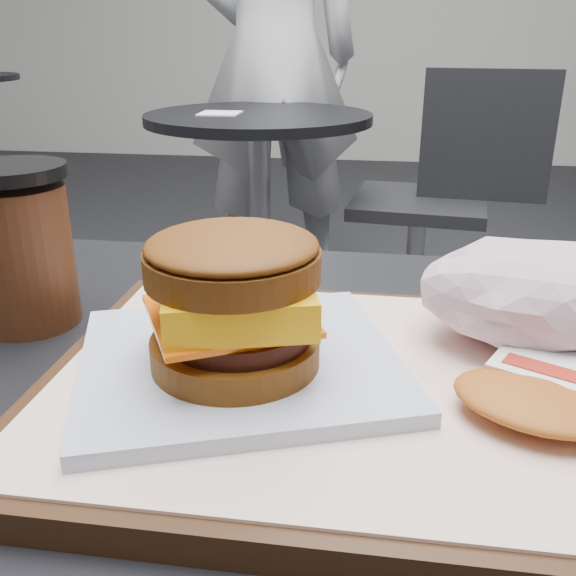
{
  "coord_description": "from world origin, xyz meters",
  "views": [
    {
      "loc": [
        0.04,
        -0.34,
        0.98
      ],
      "look_at": [
        -0.02,
        0.03,
        0.83
      ],
      "focal_mm": 40.0,
      "sensor_mm": 36.0,
      "label": 1
    }
  ],
  "objects_px": {
    "neighbor_table": "(259,178)",
    "coffee_cup": "(21,249)",
    "neighbor_chair": "(442,189)",
    "breakfast_sandwich": "(236,316)",
    "crumpled_wrapper": "(537,295)",
    "patron": "(274,54)",
    "serving_tray": "(355,391)",
    "hash_brown": "(559,390)"
  },
  "relations": [
    {
      "from": "serving_tray",
      "to": "neighbor_chair",
      "type": "xyz_separation_m",
      "value": [
        0.2,
        1.75,
        -0.27
      ]
    },
    {
      "from": "neighbor_table",
      "to": "neighbor_chair",
      "type": "height_order",
      "value": "neighbor_chair"
    },
    {
      "from": "breakfast_sandwich",
      "to": "coffee_cup",
      "type": "distance_m",
      "value": 0.21
    },
    {
      "from": "crumpled_wrapper",
      "to": "patron",
      "type": "bearing_deg",
      "value": 104.27
    },
    {
      "from": "hash_brown",
      "to": "neighbor_chair",
      "type": "relative_size",
      "value": 0.15
    },
    {
      "from": "neighbor_table",
      "to": "neighbor_chair",
      "type": "distance_m",
      "value": 0.59
    },
    {
      "from": "breakfast_sandwich",
      "to": "coffee_cup",
      "type": "xyz_separation_m",
      "value": [
        -0.19,
        0.09,
        0.0
      ]
    },
    {
      "from": "breakfast_sandwich",
      "to": "patron",
      "type": "bearing_deg",
      "value": 99.02
    },
    {
      "from": "neighbor_table",
      "to": "neighbor_chair",
      "type": "relative_size",
      "value": 0.85
    },
    {
      "from": "coffee_cup",
      "to": "serving_tray",
      "type": "bearing_deg",
      "value": -18.14
    },
    {
      "from": "coffee_cup",
      "to": "neighbor_chair",
      "type": "xyz_separation_m",
      "value": [
        0.46,
        1.66,
        -0.32
      ]
    },
    {
      "from": "hash_brown",
      "to": "coffee_cup",
      "type": "bearing_deg",
      "value": 164.62
    },
    {
      "from": "serving_tray",
      "to": "hash_brown",
      "type": "relative_size",
      "value": 2.82
    },
    {
      "from": "serving_tray",
      "to": "crumpled_wrapper",
      "type": "height_order",
      "value": "crumpled_wrapper"
    },
    {
      "from": "coffee_cup",
      "to": "neighbor_table",
      "type": "height_order",
      "value": "coffee_cup"
    },
    {
      "from": "serving_tray",
      "to": "breakfast_sandwich",
      "type": "relative_size",
      "value": 1.61
    },
    {
      "from": "neighbor_table",
      "to": "coffee_cup",
      "type": "bearing_deg",
      "value": -85.65
    },
    {
      "from": "breakfast_sandwich",
      "to": "hash_brown",
      "type": "xyz_separation_m",
      "value": [
        0.18,
        -0.01,
        -0.03
      ]
    },
    {
      "from": "breakfast_sandwich",
      "to": "crumpled_wrapper",
      "type": "distance_m",
      "value": 0.2
    },
    {
      "from": "serving_tray",
      "to": "crumpled_wrapper",
      "type": "bearing_deg",
      "value": 29.95
    },
    {
      "from": "serving_tray",
      "to": "breakfast_sandwich",
      "type": "bearing_deg",
      "value": -173.01
    },
    {
      "from": "neighbor_table",
      "to": "patron",
      "type": "xyz_separation_m",
      "value": [
        -0.03,
        0.48,
        0.35
      ]
    },
    {
      "from": "neighbor_chair",
      "to": "breakfast_sandwich",
      "type": "bearing_deg",
      "value": -98.8
    },
    {
      "from": "coffee_cup",
      "to": "neighbor_chair",
      "type": "bearing_deg",
      "value": 74.55
    },
    {
      "from": "neighbor_table",
      "to": "patron",
      "type": "distance_m",
      "value": 0.6
    },
    {
      "from": "breakfast_sandwich",
      "to": "patron",
      "type": "xyz_separation_m",
      "value": [
        -0.34,
        2.14,
        0.08
      ]
    },
    {
      "from": "crumpled_wrapper",
      "to": "neighbor_chair",
      "type": "distance_m",
      "value": 1.71
    },
    {
      "from": "serving_tray",
      "to": "neighbor_chair",
      "type": "distance_m",
      "value": 1.78
    },
    {
      "from": "patron",
      "to": "coffee_cup",
      "type": "bearing_deg",
      "value": 76.43
    },
    {
      "from": "serving_tray",
      "to": "crumpled_wrapper",
      "type": "xyz_separation_m",
      "value": [
        0.11,
        0.07,
        0.04
      ]
    },
    {
      "from": "breakfast_sandwich",
      "to": "hash_brown",
      "type": "distance_m",
      "value": 0.19
    },
    {
      "from": "serving_tray",
      "to": "coffee_cup",
      "type": "relative_size",
      "value": 3.05
    },
    {
      "from": "neighbor_chair",
      "to": "patron",
      "type": "height_order",
      "value": "patron"
    },
    {
      "from": "crumpled_wrapper",
      "to": "coffee_cup",
      "type": "xyz_separation_m",
      "value": [
        -0.37,
        0.02,
        0.01
      ]
    },
    {
      "from": "serving_tray",
      "to": "patron",
      "type": "height_order",
      "value": "patron"
    },
    {
      "from": "neighbor_chair",
      "to": "neighbor_table",
      "type": "bearing_deg",
      "value": -169.92
    },
    {
      "from": "crumpled_wrapper",
      "to": "neighbor_table",
      "type": "bearing_deg",
      "value": 107.3
    },
    {
      "from": "breakfast_sandwich",
      "to": "neighbor_chair",
      "type": "distance_m",
      "value": 1.8
    },
    {
      "from": "neighbor_table",
      "to": "crumpled_wrapper",
      "type": "bearing_deg",
      "value": -72.7
    },
    {
      "from": "crumpled_wrapper",
      "to": "serving_tray",
      "type": "bearing_deg",
      "value": -150.05
    },
    {
      "from": "coffee_cup",
      "to": "patron",
      "type": "relative_size",
      "value": 0.07
    },
    {
      "from": "coffee_cup",
      "to": "crumpled_wrapper",
      "type": "bearing_deg",
      "value": -2.89
    }
  ]
}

